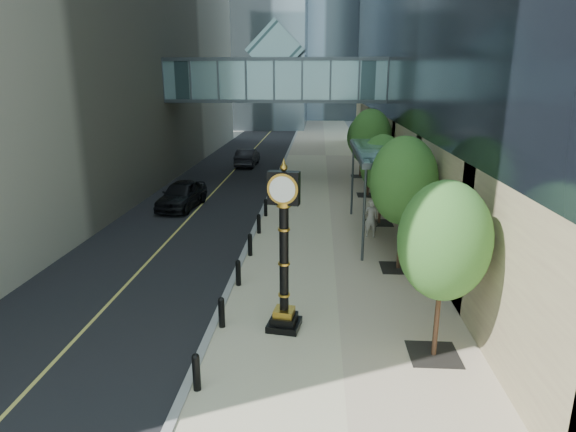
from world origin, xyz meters
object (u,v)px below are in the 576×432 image
object	(u,v)px
street_clock	(284,261)
car_near	(182,194)
pedestrian	(371,218)
car_far	(247,157)

from	to	relation	value
street_clock	car_near	distance (m)	16.21
car_near	street_clock	bearing A→B (deg)	-57.87
pedestrian	car_near	world-z (taller)	pedestrian
street_clock	pedestrian	distance (m)	10.03
pedestrian	car_near	xyz separation A→B (m)	(-10.86, 5.14, -0.18)
car_far	car_near	bearing A→B (deg)	84.74
pedestrian	car_far	distance (m)	22.12
car_far	pedestrian	bearing A→B (deg)	115.76
car_near	car_far	size ratio (longest dim) A/B	1.04
street_clock	pedestrian	xyz separation A→B (m)	(3.60, 9.28, -1.29)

